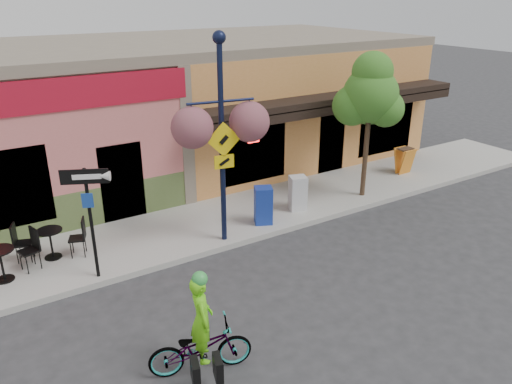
% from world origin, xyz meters
% --- Properties ---
extents(ground, '(90.00, 90.00, 0.00)m').
position_xyz_m(ground, '(0.00, 0.00, 0.00)').
color(ground, '#2D2D30').
rests_on(ground, ground).
extents(sidewalk, '(24.00, 3.00, 0.15)m').
position_xyz_m(sidewalk, '(0.00, 2.00, 0.07)').
color(sidewalk, '#9E9B93').
rests_on(sidewalk, ground).
extents(curb, '(24.00, 0.12, 0.15)m').
position_xyz_m(curb, '(0.00, 0.55, 0.07)').
color(curb, '#A8A59E').
rests_on(curb, ground).
extents(building, '(18.20, 8.20, 4.50)m').
position_xyz_m(building, '(0.00, 7.50, 2.25)').
color(building, '#C66562').
rests_on(building, ground).
extents(bicycle, '(1.87, 1.11, 0.93)m').
position_xyz_m(bicycle, '(-3.82, -3.00, 0.46)').
color(bicycle, maroon).
rests_on(bicycle, ground).
extents(cyclist_rider, '(0.53, 0.66, 1.57)m').
position_xyz_m(cyclist_rider, '(-3.77, -3.00, 0.79)').
color(cyclist_rider, '#66D916').
rests_on(cyclist_rider, ground).
extents(lamp_post, '(1.72, 0.91, 5.14)m').
position_xyz_m(lamp_post, '(-1.27, 0.83, 2.72)').
color(lamp_post, black).
rests_on(lamp_post, sidewalk).
extents(one_way_sign, '(0.98, 0.61, 2.55)m').
position_xyz_m(one_way_sign, '(-4.52, 0.75, 1.43)').
color(one_way_sign, black).
rests_on(one_way_sign, sidewalk).
extents(cafe_set_left, '(1.81, 1.26, 0.99)m').
position_xyz_m(cafe_set_left, '(-6.32, 1.68, 0.64)').
color(cafe_set_left, black).
rests_on(cafe_set_left, sidewalk).
extents(cafe_set_right, '(1.76, 1.29, 0.95)m').
position_xyz_m(cafe_set_right, '(-5.20, 2.16, 0.63)').
color(cafe_set_right, black).
rests_on(cafe_set_right, sidewalk).
extents(newspaper_box_blue, '(0.60, 0.57, 1.04)m').
position_xyz_m(newspaper_box_blue, '(0.10, 1.10, 0.67)').
color(newspaper_box_blue, navy).
rests_on(newspaper_box_blue, sidewalk).
extents(newspaper_box_grey, '(0.58, 0.55, 1.00)m').
position_xyz_m(newspaper_box_grey, '(1.44, 1.35, 0.65)').
color(newspaper_box_grey, silver).
rests_on(newspaper_box_grey, sidewalk).
extents(street_tree, '(2.29, 2.29, 4.42)m').
position_xyz_m(street_tree, '(3.82, 1.16, 2.36)').
color(street_tree, '#3D7A26').
rests_on(street_tree, sidewalk).
extents(sandwich_board, '(0.54, 0.40, 0.90)m').
position_xyz_m(sandwich_board, '(6.42, 1.72, 0.60)').
color(sandwich_board, orange).
rests_on(sandwich_board, sidewalk).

